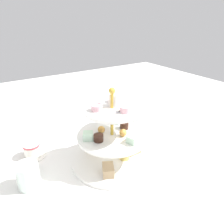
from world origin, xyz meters
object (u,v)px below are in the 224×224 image
tiered_serving_stand (112,140)px  butter_knife_left (211,175)px  teacup_with_saucer (32,150)px  water_glass_tall_right (136,114)px  butter_knife_right (68,125)px  water_glass_short_left (28,175)px

tiered_serving_stand → butter_knife_left: bearing=-46.6°
teacup_with_saucer → tiered_serving_stand: bearing=-37.3°
tiered_serving_stand → water_glass_tall_right: size_ratio=2.37×
water_glass_tall_right → butter_knife_right: 0.32m
water_glass_short_left → butter_knife_left: (0.49, -0.26, -0.04)m
butter_knife_right → water_glass_tall_right: bearing=149.1°
water_glass_short_left → butter_knife_right: bearing=51.3°
tiered_serving_stand → teacup_with_saucer: bearing=142.7°
water_glass_tall_right → teacup_with_saucer: (-0.45, 0.02, -0.03)m
teacup_with_saucer → butter_knife_right: bearing=37.8°
teacup_with_saucer → butter_knife_right: (0.19, 0.15, -0.02)m
tiered_serving_stand → butter_knife_right: tiered_serving_stand is taller
butter_knife_left → water_glass_tall_right: bearing=49.4°
water_glass_tall_right → water_glass_short_left: bearing=-166.3°
water_glass_tall_right → butter_knife_left: bearing=-90.6°
butter_knife_left → water_glass_short_left: bearing=111.8°
butter_knife_left → teacup_with_saucer: bearing=97.8°
butter_knife_left → butter_knife_right: bearing=75.1°
butter_knife_right → teacup_with_saucer: bearing=39.5°
tiered_serving_stand → water_glass_short_left: bearing=173.6°
tiered_serving_stand → butter_knife_left: 0.33m
water_glass_short_left → water_glass_tall_right: bearing=13.7°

